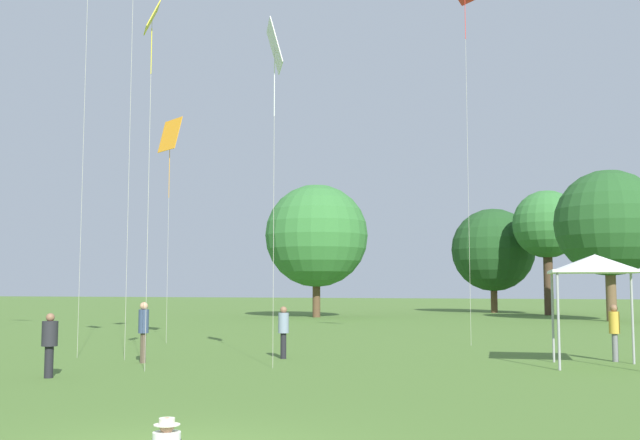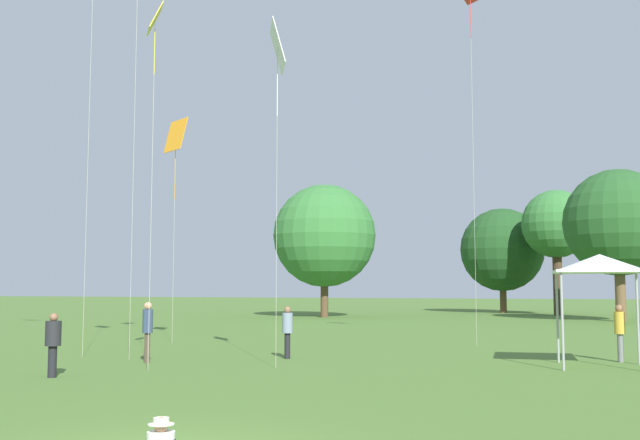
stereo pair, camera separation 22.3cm
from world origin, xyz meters
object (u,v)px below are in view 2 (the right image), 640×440
object	(u,v)px
person_standing_1	(53,340)
kite_0	(176,139)
kite_1	(277,52)
distant_tree_1	(618,223)
person_standing_0	(148,326)
distant_tree_2	(502,250)
distant_tree_0	(556,225)
distant_tree_3	(324,236)
person_standing_3	(620,327)
kite_3	(155,32)
canopy_tent	(600,265)
person_standing_4	(287,327)

from	to	relation	value
person_standing_1	kite_0	distance (m)	13.65
kite_1	distant_tree_1	bearing A→B (deg)	1.60
person_standing_0	distant_tree_2	xyz separation A→B (m)	(3.79, 49.32, 4.52)
distant_tree_0	distant_tree_2	world-z (taller)	distant_tree_0
person_standing_1	distant_tree_3	xyz separation A→B (m)	(-7.35, 38.00, 5.24)
person_standing_0	kite_0	size ratio (longest dim) A/B	0.20
person_standing_0	kite_0	xyz separation A→B (m)	(-3.60, 7.02, 7.20)
kite_0	kite_1	size ratio (longest dim) A/B	0.94
person_standing_0	distant_tree_3	xyz separation A→B (m)	(-7.44, 34.08, 5.07)
person_standing_0	person_standing_3	world-z (taller)	person_standing_0
kite_3	distant_tree_2	world-z (taller)	kite_3
kite_3	distant_tree_0	bearing A→B (deg)	177.24
kite_1	distant_tree_3	xyz separation A→B (m)	(-11.60, 34.03, -2.77)
person_standing_0	canopy_tent	size ratio (longest dim) A/B	0.57
person_standing_4	distant_tree_3	bearing A→B (deg)	128.01
person_standing_3	distant_tree_3	xyz separation A→B (m)	(-20.47, 28.77, 5.13)
person_standing_4	person_standing_0	bearing A→B (deg)	-121.88
person_standing_0	canopy_tent	xyz separation A→B (m)	(12.55, 3.53, 1.76)
person_standing_0	distant_tree_1	distance (m)	37.37
distant_tree_1	distant_tree_3	bearing A→B (deg)	-178.91
distant_tree_2	distant_tree_3	xyz separation A→B (m)	(-11.23, -15.23, 0.55)
kite_3	person_standing_3	bearing A→B (deg)	127.80
person_standing_3	distant_tree_3	size ratio (longest dim) A/B	0.17
canopy_tent	kite_3	xyz separation A→B (m)	(-11.24, -5.40, 6.38)
distant_tree_0	distant_tree_3	size ratio (longest dim) A/B	1.01
kite_1	kite_3	xyz separation A→B (m)	(-2.85, -1.92, 0.31)
kite_1	person_standing_3	bearing A→B (deg)	-42.74
person_standing_3	distant_tree_0	bearing A→B (deg)	106.24
canopy_tent	distant_tree_1	distance (m)	31.18
person_standing_0	person_standing_3	bearing A→B (deg)	-98.70
person_standing_4	kite_3	world-z (taller)	kite_3
kite_0	distant_tree_2	xyz separation A→B (m)	(7.39, 42.29, -2.68)
person_standing_1	kite_3	bearing A→B (deg)	-13.75
person_standing_0	kite_3	world-z (taller)	kite_3
kite_0	kite_3	world-z (taller)	kite_3
kite_0	distant_tree_0	world-z (taller)	distant_tree_0
distant_tree_1	distant_tree_3	size ratio (longest dim) A/B	1.00
person_standing_4	canopy_tent	xyz separation A→B (m)	(9.22, 0.82, 1.89)
kite_3	person_standing_1	bearing A→B (deg)	-28.03
canopy_tent	kite_3	size ratio (longest dim) A/B	0.31
distant_tree_0	distant_tree_2	bearing A→B (deg)	138.14
distant_tree_1	distant_tree_2	distance (m)	17.68
person_standing_0	person_standing_4	bearing A→B (deg)	-81.84
person_standing_1	kite_1	bearing A→B (deg)	-26.35
person_standing_4	kite_0	bearing A→B (deg)	167.15
distant_tree_0	distant_tree_2	size ratio (longest dim) A/B	1.10
person_standing_1	distant_tree_3	bearing A→B (deg)	31.51
person_standing_4	distant_tree_2	bearing A→B (deg)	108.51
distant_tree_2	distant_tree_3	world-z (taller)	distant_tree_3
person_standing_3	canopy_tent	distance (m)	2.60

